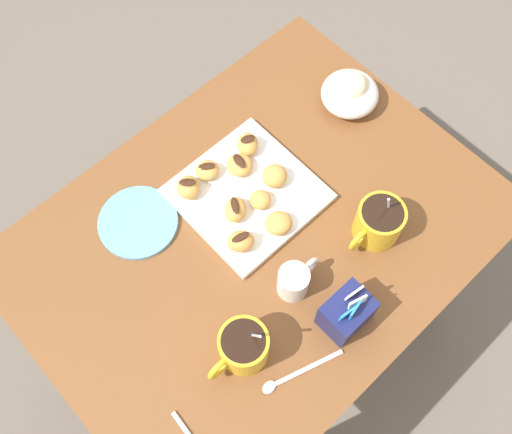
{
  "coord_description": "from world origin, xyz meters",
  "views": [
    {
      "loc": [
        0.33,
        0.35,
        1.8
      ],
      "look_at": [
        -0.02,
        -0.02,
        0.73
      ],
      "focal_mm": 41.39,
      "sensor_mm": 36.0,
      "label": 1
    }
  ],
  "objects": [
    {
      "name": "ground_plane",
      "position": [
        0.0,
        0.0,
        0.0
      ],
      "size": [
        8.0,
        8.0,
        0.0
      ],
      "primitive_type": "plane",
      "color": "#665B51"
    },
    {
      "name": "dining_table",
      "position": [
        0.0,
        0.0,
        0.57
      ],
      "size": [
        0.94,
        0.71,
        0.71
      ],
      "color": "brown",
      "rests_on": "ground_plane"
    },
    {
      "name": "pastry_plate_square",
      "position": [
        -0.04,
        -0.08,
        0.72
      ],
      "size": [
        0.26,
        0.26,
        0.02
      ],
      "primitive_type": "cube",
      "color": "white",
      "rests_on": "dining_table"
    },
    {
      "name": "coffee_mug_mustard_left",
      "position": [
        -0.18,
        0.16,
        0.76
      ],
      "size": [
        0.13,
        0.09,
        0.13
      ],
      "color": "gold",
      "rests_on": "dining_table"
    },
    {
      "name": "coffee_mug_mustard_right",
      "position": [
        0.18,
        0.16,
        0.76
      ],
      "size": [
        0.13,
        0.09,
        0.13
      ],
      "color": "gold",
      "rests_on": "dining_table"
    },
    {
      "name": "cream_pitcher_white",
      "position": [
        0.03,
        0.13,
        0.75
      ],
      "size": [
        0.1,
        0.06,
        0.07
      ],
      "color": "white",
      "rests_on": "dining_table"
    },
    {
      "name": "sugar_caddy",
      "position": [
        0.0,
        0.24,
        0.75
      ],
      "size": [
        0.09,
        0.07,
        0.11
      ],
      "color": "#191E51",
      "rests_on": "dining_table"
    },
    {
      "name": "ice_cream_bowl",
      "position": [
        -0.37,
        -0.1,
        0.75
      ],
      "size": [
        0.13,
        0.13,
        0.09
      ],
      "color": "white",
      "rests_on": "dining_table"
    },
    {
      "name": "saucer_sky_left",
      "position": [
        0.16,
        -0.18,
        0.71
      ],
      "size": [
        0.16,
        0.16,
        0.01
      ],
      "primitive_type": "cylinder",
      "color": "#66A8DB",
      "rests_on": "dining_table"
    },
    {
      "name": "loose_spoon_by_plate",
      "position": [
        0.14,
        0.25,
        0.71
      ],
      "size": [
        0.16,
        0.06,
        0.01
      ],
      "color": "silver",
      "rests_on": "dining_table"
    },
    {
      "name": "beignet_0",
      "position": [
        -0.1,
        -0.06,
        0.74
      ],
      "size": [
        0.07,
        0.07,
        0.04
      ],
      "primitive_type": "ellipsoid",
      "rotation": [
        0.0,
        0.0,
        5.05
      ],
      "color": "#D19347",
      "rests_on": "pastry_plate_square"
    },
    {
      "name": "beignet_1",
      "position": [
        -0.07,
        -0.13,
        0.74
      ],
      "size": [
        0.07,
        0.07,
        0.03
      ],
      "primitive_type": "ellipsoid",
      "rotation": [
        0.0,
        0.0,
        4.97
      ],
      "color": "#D19347",
      "rests_on": "pastry_plate_square"
    },
    {
      "name": "chocolate_drizzle_1",
      "position": [
        -0.07,
        -0.13,
        0.76
      ],
      "size": [
        0.03,
        0.04,
        0.0
      ],
      "primitive_type": "ellipsoid",
      "rotation": [
        0.0,
        0.0,
        4.52
      ],
      "color": "#381E11",
      "rests_on": "beignet_1"
    },
    {
      "name": "beignet_2",
      "position": [
        -0.12,
        -0.15,
        0.74
      ],
      "size": [
        0.07,
        0.07,
        0.04
      ],
      "primitive_type": "ellipsoid",
      "rotation": [
        0.0,
        0.0,
        5.55
      ],
      "color": "#D19347",
      "rests_on": "pastry_plate_square"
    },
    {
      "name": "chocolate_drizzle_2",
      "position": [
        -0.12,
        -0.15,
        0.76
      ],
      "size": [
        0.04,
        0.03,
        0.0
      ],
      "primitive_type": "ellipsoid",
      "rotation": [
        0.0,
        0.0,
        5.94
      ],
      "color": "#381E11",
      "rests_on": "beignet_2"
    },
    {
      "name": "beignet_3",
      "position": [
        -0.04,
        0.02,
        0.74
      ],
      "size": [
        0.07,
        0.06,
        0.03
      ],
      "primitive_type": "ellipsoid",
      "rotation": [
        0.0,
        0.0,
        4.45
      ],
      "color": "#D19347",
      "rests_on": "pastry_plate_square"
    },
    {
      "name": "beignet_4",
      "position": [
        -0.01,
        -0.17,
        0.74
      ],
      "size": [
        0.06,
        0.06,
        0.03
      ],
      "primitive_type": "ellipsoid",
      "rotation": [
        0.0,
        0.0,
        2.77
      ],
      "color": "#D19347",
      "rests_on": "pastry_plate_square"
    },
    {
      "name": "chocolate_drizzle_4",
      "position": [
        -0.01,
        -0.17,
        0.76
      ],
      "size": [
        0.04,
        0.03,
        0.0
      ],
      "primitive_type": "ellipsoid",
      "rotation": [
        0.0,
        0.0,
        2.55
      ],
      "color": "#381E11",
      "rests_on": "beignet_4"
    },
    {
      "name": "beignet_5",
      "position": [
        0.04,
        -0.16,
        0.74
      ],
      "size": [
        0.07,
        0.07,
        0.04
      ],
      "primitive_type": "ellipsoid",
      "rotation": [
        0.0,
        0.0,
        5.59
      ],
      "color": "#D19347",
      "rests_on": "pastry_plate_square"
    },
    {
      "name": "chocolate_drizzle_5",
      "position": [
        0.04,
        -0.16,
        0.77
      ],
      "size": [
        0.04,
        0.04,
        0.0
      ],
      "primitive_type": "ellipsoid",
      "rotation": [
        0.0,
        0.0,
        5.57
      ],
      "color": "#381E11",
      "rests_on": "beignet_5"
    },
    {
      "name": "beignet_6",
      "position": [
        0.01,
        -0.06,
        0.74
      ],
      "size": [
        0.07,
        0.07,
        0.03
      ],
      "primitive_type": "ellipsoid",
      "rotation": [
        0.0,
        0.0,
        0.61
      ],
      "color": "#D19347",
      "rests_on": "pastry_plate_square"
    },
    {
      "name": "chocolate_drizzle_6",
      "position": [
        0.01,
        -0.06,
        0.76
      ],
      "size": [
        0.03,
        0.04,
        0.0
      ],
      "primitive_type": "ellipsoid",
      "rotation": [
        0.0,
        0.0,
        1.05
      ],
      "color": "#381E11",
      "rests_on": "beignet_6"
    },
    {
      "name": "beignet_7",
      "position": [
        -0.05,
        -0.04,
        0.74
      ],
      "size": [
        0.05,
        0.05,
        0.03
      ],
      "primitive_type": "ellipsoid",
      "rotation": [
        0.0,
        0.0,
        6.02
      ],
      "color": "#D19347",
      "rests_on": "pastry_plate_square"
    },
    {
      "name": "beignet_8",
      "position": [
        0.04,
        0.0,
        0.75
      ],
      "size": [
        0.07,
        0.07,
        0.04
      ],
      "primitive_type": "ellipsoid",
      "rotation": [
        0.0,
        0.0,
        2.56
      ],
      "color": "#D19347",
      "rests_on": "pastry_plate_square"
    },
    {
      "name": "chocolate_drizzle_8",
      "position": [
        0.04,
        0.0,
        0.77
      ],
      "size": [
        0.04,
        0.02,
        0.0
      ],
      "primitive_type": "ellipsoid",
      "rotation": [
        0.0,
        0.0,
        2.89
      ],
      "color": "#381E11",
      "rests_on": "beignet_8"
    }
  ]
}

